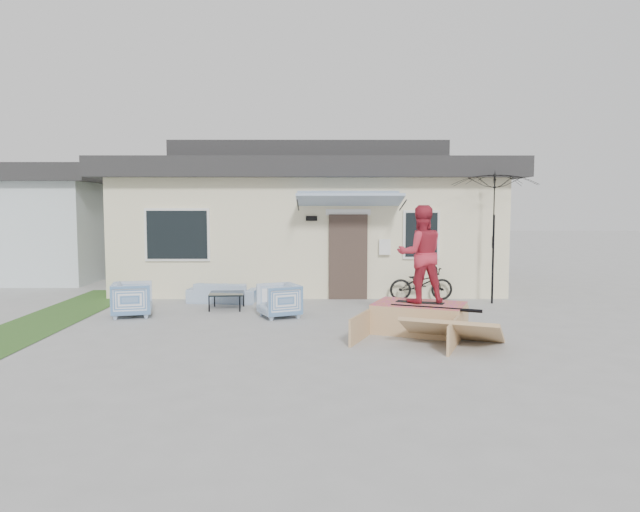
{
  "coord_description": "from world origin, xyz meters",
  "views": [
    {
      "loc": [
        0.26,
        -9.92,
        2.3
      ],
      "look_at": [
        0.3,
        1.8,
        1.3
      ],
      "focal_mm": 32.91,
      "sensor_mm": 36.0,
      "label": 1
    }
  ],
  "objects_px": {
    "patio_umbrella": "(494,230)",
    "skateboard": "(420,302)",
    "armchair_left": "(132,298)",
    "loveseat": "(223,289)",
    "skater": "(421,252)",
    "bicycle": "(421,280)",
    "skate_ramp": "(419,318)",
    "coffee_table": "(227,301)",
    "armchair_right": "(279,299)"
  },
  "relations": [
    {
      "from": "skateboard",
      "to": "skater",
      "type": "height_order",
      "value": "skater"
    },
    {
      "from": "bicycle",
      "to": "skater",
      "type": "distance_m",
      "value": 3.8
    },
    {
      "from": "skater",
      "to": "skateboard",
      "type": "bearing_deg",
      "value": 180.0
    },
    {
      "from": "skater",
      "to": "armchair_right",
      "type": "bearing_deg",
      "value": -33.67
    },
    {
      "from": "coffee_table",
      "to": "skater",
      "type": "xyz_separation_m",
      "value": [
        3.91,
        -2.37,
        1.28
      ]
    },
    {
      "from": "skate_ramp",
      "to": "skateboard",
      "type": "bearing_deg",
      "value": 90.0
    },
    {
      "from": "armchair_left",
      "to": "skateboard",
      "type": "height_order",
      "value": "armchair_left"
    },
    {
      "from": "armchair_left",
      "to": "patio_umbrella",
      "type": "relative_size",
      "value": 0.34
    },
    {
      "from": "bicycle",
      "to": "patio_umbrella",
      "type": "xyz_separation_m",
      "value": [
        1.6,
        -0.48,
        1.25
      ]
    },
    {
      "from": "loveseat",
      "to": "skateboard",
      "type": "height_order",
      "value": "loveseat"
    },
    {
      "from": "loveseat",
      "to": "armchair_right",
      "type": "relative_size",
      "value": 2.11
    },
    {
      "from": "bicycle",
      "to": "patio_umbrella",
      "type": "distance_m",
      "value": 2.09
    },
    {
      "from": "loveseat",
      "to": "skater",
      "type": "height_order",
      "value": "skater"
    },
    {
      "from": "armchair_left",
      "to": "patio_umbrella",
      "type": "height_order",
      "value": "patio_umbrella"
    },
    {
      "from": "loveseat",
      "to": "skate_ramp",
      "type": "relative_size",
      "value": 0.78
    },
    {
      "from": "skate_ramp",
      "to": "coffee_table",
      "type": "bearing_deg",
      "value": 170.16
    },
    {
      "from": "loveseat",
      "to": "bicycle",
      "type": "xyz_separation_m",
      "value": [
        4.8,
        0.31,
        0.18
      ]
    },
    {
      "from": "coffee_table",
      "to": "loveseat",
      "type": "bearing_deg",
      "value": 104.18
    },
    {
      "from": "armchair_left",
      "to": "skater",
      "type": "xyz_separation_m",
      "value": [
        5.74,
        -1.49,
        1.07
      ]
    },
    {
      "from": "loveseat",
      "to": "patio_umbrella",
      "type": "height_order",
      "value": "patio_umbrella"
    },
    {
      "from": "armchair_left",
      "to": "loveseat",
      "type": "bearing_deg",
      "value": -54.69
    },
    {
      "from": "armchair_left",
      "to": "coffee_table",
      "type": "xyz_separation_m",
      "value": [
        1.83,
        0.88,
        -0.21
      ]
    },
    {
      "from": "coffee_table",
      "to": "skater",
      "type": "distance_m",
      "value": 4.75
    },
    {
      "from": "skateboard",
      "to": "loveseat",
      "type": "bearing_deg",
      "value": 163.6
    },
    {
      "from": "coffee_table",
      "to": "patio_umbrella",
      "type": "bearing_deg",
      "value": 7.06
    },
    {
      "from": "skate_ramp",
      "to": "armchair_right",
      "type": "bearing_deg",
      "value": 173.45
    },
    {
      "from": "loveseat",
      "to": "armchair_left",
      "type": "bearing_deg",
      "value": 55.23
    },
    {
      "from": "loveseat",
      "to": "armchair_left",
      "type": "height_order",
      "value": "armchair_left"
    },
    {
      "from": "armchair_left",
      "to": "skate_ramp",
      "type": "xyz_separation_m",
      "value": [
        5.72,
        -1.54,
        -0.14
      ]
    },
    {
      "from": "armchair_right",
      "to": "bicycle",
      "type": "distance_m",
      "value": 4.0
    },
    {
      "from": "armchair_left",
      "to": "bicycle",
      "type": "distance_m",
      "value": 6.74
    },
    {
      "from": "armchair_right",
      "to": "skate_ramp",
      "type": "xyz_separation_m",
      "value": [
        2.65,
        -1.45,
        -0.12
      ]
    },
    {
      "from": "loveseat",
      "to": "patio_umbrella",
      "type": "distance_m",
      "value": 6.56
    },
    {
      "from": "loveseat",
      "to": "coffee_table",
      "type": "xyz_separation_m",
      "value": [
        0.24,
        -0.93,
        -0.14
      ]
    },
    {
      "from": "armchair_right",
      "to": "patio_umbrella",
      "type": "bearing_deg",
      "value": 85.43
    },
    {
      "from": "bicycle",
      "to": "patio_umbrella",
      "type": "relative_size",
      "value": 0.66
    },
    {
      "from": "bicycle",
      "to": "skate_ramp",
      "type": "height_order",
      "value": "bicycle"
    },
    {
      "from": "armchair_left",
      "to": "armchair_right",
      "type": "xyz_separation_m",
      "value": [
        3.06,
        -0.09,
        -0.01
      ]
    },
    {
      "from": "armchair_left",
      "to": "skater",
      "type": "relative_size",
      "value": 0.45
    },
    {
      "from": "armchair_left",
      "to": "bicycle",
      "type": "height_order",
      "value": "bicycle"
    },
    {
      "from": "skateboard",
      "to": "skater",
      "type": "relative_size",
      "value": 0.49
    },
    {
      "from": "coffee_table",
      "to": "skater",
      "type": "relative_size",
      "value": 0.42
    },
    {
      "from": "skater",
      "to": "coffee_table",
      "type": "bearing_deg",
      "value": -37.3
    },
    {
      "from": "loveseat",
      "to": "patio_umbrella",
      "type": "xyz_separation_m",
      "value": [
        6.4,
        -0.17,
        1.43
      ]
    },
    {
      "from": "skater",
      "to": "bicycle",
      "type": "bearing_deg",
      "value": -106.36
    },
    {
      "from": "armchair_left",
      "to": "skater",
      "type": "distance_m",
      "value": 6.02
    },
    {
      "from": "patio_umbrella",
      "to": "skateboard",
      "type": "bearing_deg",
      "value": -125.77
    },
    {
      "from": "loveseat",
      "to": "armchair_left",
      "type": "distance_m",
      "value": 2.42
    },
    {
      "from": "skate_ramp",
      "to": "skater",
      "type": "bearing_deg",
      "value": 90.0
    },
    {
      "from": "coffee_table",
      "to": "skateboard",
      "type": "relative_size",
      "value": 0.86
    }
  ]
}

